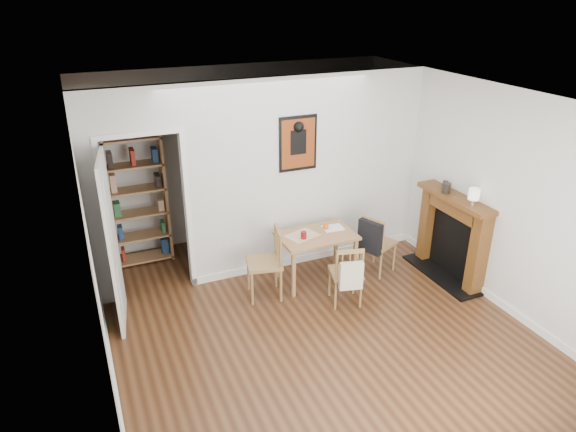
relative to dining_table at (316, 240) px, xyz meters
name	(u,v)px	position (x,y,z in m)	size (l,w,h in m)	color
ground	(313,321)	(-0.45, -0.84, -0.59)	(5.20, 5.20, 0.00)	#52311A
room_shell	(276,180)	(-0.35, 0.50, 0.71)	(5.20, 5.20, 5.20)	silver
dining_table	(316,240)	(0.00, 0.00, 0.00)	(0.98, 0.63, 0.67)	#956945
chair_left	(264,264)	(-0.77, -0.10, -0.13)	(0.55, 0.55, 0.92)	olive
chair_right	(378,243)	(0.86, -0.13, -0.15)	(0.59, 0.55, 0.84)	olive
chair_front	(346,273)	(0.10, -0.62, -0.18)	(0.49, 0.53, 0.81)	olive
bookshelf	(138,202)	(-2.00, 1.45, 0.31)	(0.77, 0.31, 1.83)	#956945
fireplace	(453,233)	(1.71, -0.59, 0.03)	(0.45, 1.25, 1.16)	brown
red_glass	(304,235)	(-0.20, -0.04, 0.13)	(0.07, 0.07, 0.10)	maroon
orange_fruit	(326,227)	(0.17, 0.08, 0.12)	(0.08, 0.08, 0.08)	#DB560B
placemat	(302,235)	(-0.18, 0.04, 0.08)	(0.39, 0.29, 0.00)	beige
notebook	(333,228)	(0.28, 0.08, 0.09)	(0.27, 0.20, 0.01)	white
mantel_lamp	(474,195)	(1.65, -0.91, 0.70)	(0.14, 0.14, 0.21)	silver
ceramic_jar_a	(446,188)	(1.61, -0.46, 0.64)	(0.11, 0.11, 0.13)	black
ceramic_jar_b	(445,184)	(1.73, -0.30, 0.61)	(0.07, 0.07, 0.09)	black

